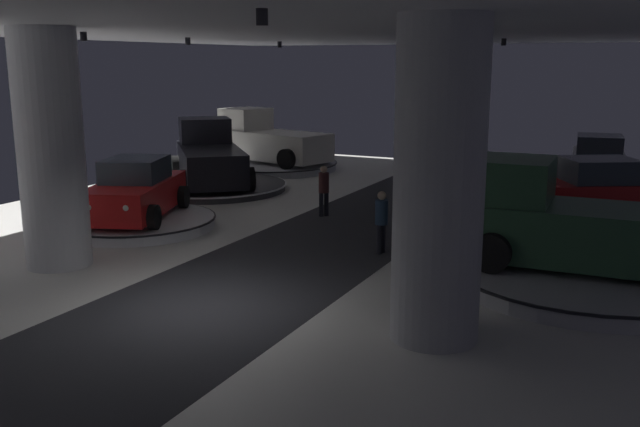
{
  "coord_description": "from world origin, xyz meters",
  "views": [
    {
      "loc": [
        7.82,
        -10.62,
        4.76
      ],
      "look_at": [
        1.09,
        3.1,
        1.4
      ],
      "focal_mm": 39.23,
      "sensor_mm": 36.0,
      "label": 1
    }
  ],
  "objects_px": {
    "display_car_mid_left": "(135,191)",
    "display_platform_deep_left": "(273,165)",
    "pickup_truck_far_left": "(209,157)",
    "display_platform_mid_left": "(137,222)",
    "display_platform_far_left": "(211,186)",
    "display_platform_deep_right": "(596,186)",
    "display_car_deep_right": "(598,161)",
    "display_platform_mid_right": "(586,275)",
    "pickup_truck_mid_right": "(575,225)",
    "display_car_far_right": "(594,192)",
    "visitor_walking_far": "(324,188)",
    "visitor_walking_near": "(381,218)",
    "pickup_truck_deep_left": "(268,140)",
    "column_left": "(51,150)",
    "column_right": "(439,183)",
    "display_platform_far_right": "(590,224)"
  },
  "relations": [
    {
      "from": "display_car_mid_left",
      "to": "display_platform_deep_left",
      "type": "relative_size",
      "value": 0.8
    },
    {
      "from": "pickup_truck_far_left",
      "to": "display_platform_mid_left",
      "type": "bearing_deg",
      "value": -74.09
    },
    {
      "from": "display_platform_far_left",
      "to": "pickup_truck_far_left",
      "type": "relative_size",
      "value": 1.06
    },
    {
      "from": "display_platform_far_left",
      "to": "display_platform_deep_right",
      "type": "height_order",
      "value": "display_platform_deep_right"
    },
    {
      "from": "display_car_mid_left",
      "to": "display_platform_deep_right",
      "type": "xyz_separation_m",
      "value": [
        11.42,
        12.05,
        -0.89
      ]
    },
    {
      "from": "display_car_deep_right",
      "to": "pickup_truck_far_left",
      "type": "bearing_deg",
      "value": -155.95
    },
    {
      "from": "display_platform_mid_left",
      "to": "display_platform_mid_right",
      "type": "relative_size",
      "value": 0.76
    },
    {
      "from": "display_car_mid_left",
      "to": "display_platform_deep_right",
      "type": "bearing_deg",
      "value": 46.54
    },
    {
      "from": "display_platform_deep_right",
      "to": "display_car_deep_right",
      "type": "xyz_separation_m",
      "value": [
        -0.0,
        0.03,
        0.92
      ]
    },
    {
      "from": "pickup_truck_mid_right",
      "to": "display_car_far_right",
      "type": "bearing_deg",
      "value": 90.81
    },
    {
      "from": "display_platform_far_left",
      "to": "visitor_walking_far",
      "type": "xyz_separation_m",
      "value": [
        5.75,
        -2.18,
        0.76
      ]
    },
    {
      "from": "visitor_walking_near",
      "to": "display_platform_deep_left",
      "type": "bearing_deg",
      "value": 130.72
    },
    {
      "from": "pickup_truck_far_left",
      "to": "display_car_mid_left",
      "type": "distance_m",
      "value": 6.45
    },
    {
      "from": "pickup_truck_far_left",
      "to": "pickup_truck_deep_left",
      "type": "xyz_separation_m",
      "value": [
        -0.55,
        5.3,
        0.07
      ]
    },
    {
      "from": "visitor_walking_far",
      "to": "pickup_truck_far_left",
      "type": "bearing_deg",
      "value": 157.85
    },
    {
      "from": "display_platform_far_left",
      "to": "display_car_deep_right",
      "type": "xyz_separation_m",
      "value": [
        12.97,
        6.12,
        0.98
      ]
    },
    {
      "from": "pickup_truck_mid_right",
      "to": "display_platform_deep_left",
      "type": "bearing_deg",
      "value": 141.14
    },
    {
      "from": "pickup_truck_far_left",
      "to": "display_platform_mid_right",
      "type": "xyz_separation_m",
      "value": [
        14.02,
        -6.0,
        -0.99
      ]
    },
    {
      "from": "pickup_truck_mid_right",
      "to": "display_platform_deep_left",
      "type": "distance_m",
      "value": 17.93
    },
    {
      "from": "column_left",
      "to": "pickup_truck_far_left",
      "type": "xyz_separation_m",
      "value": [
        -2.62,
        9.95,
        -1.56
      ]
    },
    {
      "from": "display_car_far_right",
      "to": "display_platform_mid_left",
      "type": "relative_size",
      "value": 1.0
    },
    {
      "from": "column_right",
      "to": "pickup_truck_deep_left",
      "type": "bearing_deg",
      "value": 128.58
    },
    {
      "from": "column_left",
      "to": "display_car_deep_right",
      "type": "xyz_separation_m",
      "value": [
        10.56,
        15.83,
        -1.63
      ]
    },
    {
      "from": "display_platform_far_left",
      "to": "display_car_far_right",
      "type": "bearing_deg",
      "value": -2.49
    },
    {
      "from": "display_platform_mid_left",
      "to": "display_platform_mid_right",
      "type": "height_order",
      "value": "display_platform_mid_right"
    },
    {
      "from": "visitor_walking_far",
      "to": "pickup_truck_deep_left",
      "type": "bearing_deg",
      "value": 130.11
    },
    {
      "from": "display_car_mid_left",
      "to": "pickup_truck_mid_right",
      "type": "height_order",
      "value": "pickup_truck_mid_right"
    },
    {
      "from": "pickup_truck_deep_left",
      "to": "visitor_walking_far",
      "type": "relative_size",
      "value": 3.55
    },
    {
      "from": "display_platform_deep_left",
      "to": "display_car_far_right",
      "type": "bearing_deg",
      "value": -23.56
    },
    {
      "from": "display_platform_far_right",
      "to": "display_platform_far_left",
      "type": "xyz_separation_m",
      "value": [
        -13.39,
        0.6,
        -0.06
      ]
    },
    {
      "from": "display_platform_mid_right",
      "to": "column_right",
      "type": "bearing_deg",
      "value": -115.73
    },
    {
      "from": "pickup_truck_mid_right",
      "to": "pickup_truck_deep_left",
      "type": "distance_m",
      "value": 18.19
    },
    {
      "from": "display_platform_mid_left",
      "to": "visitor_walking_far",
      "type": "distance_m",
      "value": 5.7
    },
    {
      "from": "display_car_far_right",
      "to": "display_car_mid_left",
      "type": "distance_m",
      "value": 13.02
    },
    {
      "from": "column_left",
      "to": "display_platform_far_left",
      "type": "distance_m",
      "value": 10.33
    },
    {
      "from": "display_car_deep_right",
      "to": "visitor_walking_near",
      "type": "xyz_separation_m",
      "value": [
        -4.07,
        -11.52,
        -0.22
      ]
    },
    {
      "from": "pickup_truck_far_left",
      "to": "pickup_truck_mid_right",
      "type": "distance_m",
      "value": 14.96
    },
    {
      "from": "display_platform_far_right",
      "to": "pickup_truck_mid_right",
      "type": "height_order",
      "value": "pickup_truck_mid_right"
    },
    {
      "from": "display_car_far_right",
      "to": "display_platform_deep_right",
      "type": "distance_m",
      "value": 6.76
    },
    {
      "from": "display_car_deep_right",
      "to": "display_platform_deep_left",
      "type": "xyz_separation_m",
      "value": [
        -13.41,
        -0.66,
        -0.94
      ]
    },
    {
      "from": "display_platform_mid_right",
      "to": "display_platform_deep_right",
      "type": "distance_m",
      "value": 11.88
    },
    {
      "from": "display_car_mid_left",
      "to": "display_platform_far_right",
      "type": "bearing_deg",
      "value": 24.37
    },
    {
      "from": "display_car_far_right",
      "to": "display_platform_deep_left",
      "type": "relative_size",
      "value": 0.8
    },
    {
      "from": "display_car_far_right",
      "to": "display_platform_far_left",
      "type": "relative_size",
      "value": 0.8
    },
    {
      "from": "pickup_truck_mid_right",
      "to": "column_right",
      "type": "bearing_deg",
      "value": -112.25
    },
    {
      "from": "display_car_mid_left",
      "to": "visitor_walking_far",
      "type": "bearing_deg",
      "value": 42.0
    },
    {
      "from": "column_left",
      "to": "display_platform_deep_right",
      "type": "xyz_separation_m",
      "value": [
        10.56,
        15.8,
        -2.55
      ]
    },
    {
      "from": "visitor_walking_near",
      "to": "visitor_walking_far",
      "type": "xyz_separation_m",
      "value": [
        -3.15,
        3.21,
        0.0
      ]
    },
    {
      "from": "display_platform_far_right",
      "to": "display_platform_deep_right",
      "type": "bearing_deg",
      "value": 93.55
    },
    {
      "from": "display_platform_deep_right",
      "to": "visitor_walking_near",
      "type": "xyz_separation_m",
      "value": [
        -4.07,
        -11.49,
        0.71
      ]
    }
  ]
}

